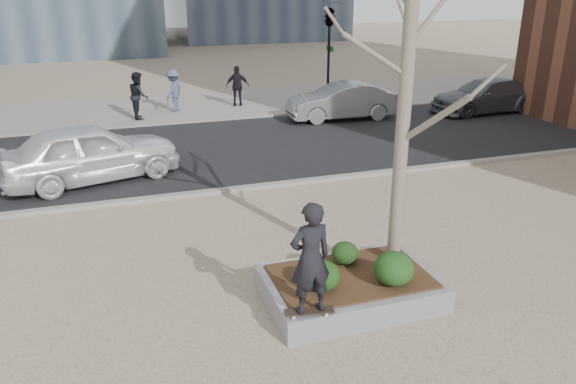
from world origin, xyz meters
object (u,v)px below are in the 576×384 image
object	(u,v)px
skateboard	(309,313)
skateboarder	(310,259)
planter	(350,288)
police_car	(90,152)

from	to	relation	value
skateboard	skateboarder	world-z (taller)	skateboarder
planter	skateboard	bearing A→B (deg)	-141.49
planter	skateboarder	xyz separation A→B (m)	(-1.10, -0.88, 1.22)
skateboarder	police_car	xyz separation A→B (m)	(-3.21, 8.94, -0.59)
planter	police_car	distance (m)	9.16
skateboard	police_car	world-z (taller)	police_car
skateboard	skateboarder	distance (m)	0.95
skateboarder	police_car	bearing A→B (deg)	-74.99
skateboard	police_car	bearing A→B (deg)	119.78
planter	skateboarder	distance (m)	1.86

